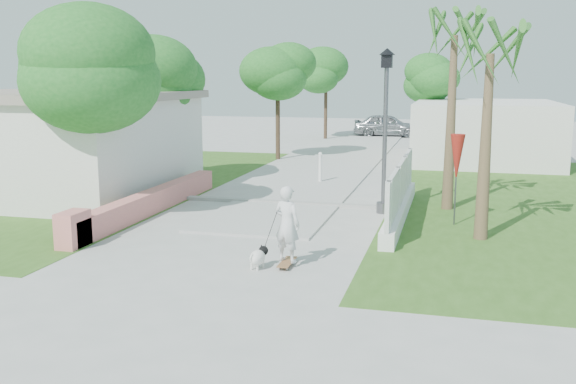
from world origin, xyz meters
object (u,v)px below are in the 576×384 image
(parked_car, at_px, (387,125))
(street_lamp, at_px, (385,125))
(bollard, at_px, (320,167))
(skateboarder, at_px, (285,225))
(patio_umbrella, at_px, (457,159))
(dog, at_px, (258,257))

(parked_car, bearing_deg, street_lamp, -177.91)
(street_lamp, height_order, bollard, street_lamp)
(skateboarder, bearing_deg, street_lamp, -84.76)
(skateboarder, xyz_separation_m, parked_car, (-0.91, 28.28, -0.13))
(patio_umbrella, bearing_deg, skateboarder, -125.59)
(bollard, height_order, parked_car, parked_car)
(dog, bearing_deg, patio_umbrella, 67.23)
(dog, xyz_separation_m, parked_car, (-0.44, 28.56, 0.47))
(bollard, relative_size, parked_car, 0.26)
(patio_umbrella, height_order, skateboarder, patio_umbrella)
(skateboarder, bearing_deg, dog, 50.26)
(street_lamp, height_order, patio_umbrella, street_lamp)
(patio_umbrella, bearing_deg, parked_car, 99.86)
(patio_umbrella, relative_size, parked_car, 0.56)
(bollard, bearing_deg, parked_car, 88.53)
(street_lamp, distance_m, patio_umbrella, 2.27)
(skateboarder, height_order, dog, skateboarder)
(street_lamp, relative_size, bollard, 4.07)
(street_lamp, xyz_separation_m, dog, (-1.79, -5.79, -2.19))
(skateboarder, distance_m, dog, 0.81)
(bollard, xyz_separation_m, dog, (0.91, -10.29, -0.35))
(bollard, xyz_separation_m, skateboarder, (1.38, -10.01, 0.25))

